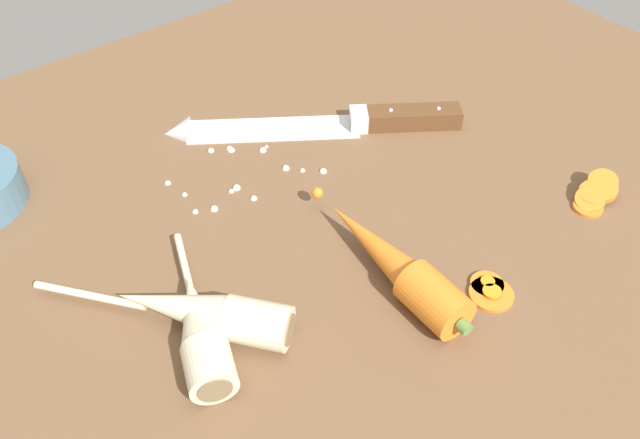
{
  "coord_description": "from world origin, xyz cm",
  "views": [
    {
      "loc": [
        -29.49,
        -39.41,
        47.73
      ],
      "look_at": [
        0.0,
        -2.0,
        1.5
      ],
      "focal_mm": 38.0,
      "sensor_mm": 36.0,
      "label": 1
    }
  ],
  "objects": [
    {
      "name": "chefs_knife",
      "position": [
        9.45,
        12.03,
        0.65
      ],
      "size": [
        30.45,
        22.54,
        4.18
      ],
      "color": "silver",
      "rests_on": "ground_plane"
    },
    {
      "name": "mince_crumbs",
      "position": [
        -0.91,
        10.19,
        0.37
      ],
      "size": [
        15.05,
        11.45,
        0.84
      ],
      "color": "silver",
      "rests_on": "ground_plane"
    },
    {
      "name": "carrot_slice_stray_near",
      "position": [
        7.01,
        -18.19,
        0.36
      ],
      "size": [
        4.07,
        4.07,
        0.7
      ],
      "color": "orange",
      "rests_on": "ground_plane"
    },
    {
      "name": "whole_carrot",
      "position": [
        1.37,
        -11.42,
        2.1
      ],
      "size": [
        4.69,
        21.84,
        4.2
      ],
      "color": "orange",
      "rests_on": "ground_plane"
    },
    {
      "name": "ground_plane",
      "position": [
        0.0,
        0.0,
        -2.0
      ],
      "size": [
        120.0,
        90.0,
        4.0
      ],
      "primitive_type": "cube",
      "color": "brown"
    },
    {
      "name": "carrot_slice_stray_mid",
      "position": [
        7.59,
        -17.17,
        0.36
      ],
      "size": [
        3.1,
        3.1,
        0.7
      ],
      "color": "orange",
      "rests_on": "ground_plane"
    },
    {
      "name": "parsnip_mid_left",
      "position": [
        -15.21,
        -5.08,
        1.98
      ],
      "size": [
        16.45,
        20.21,
        4.0
      ],
      "color": "beige",
      "rests_on": "ground_plane"
    },
    {
      "name": "carrot_slice_stack",
      "position": [
        25.19,
        -16.17,
        0.84
      ],
      "size": [
        6.24,
        3.87,
        2.66
      ],
      "color": "orange",
      "rests_on": "ground_plane"
    },
    {
      "name": "parsnip_front",
      "position": [
        -16.32,
        -6.65,
        1.98
      ],
      "size": [
        8.57,
        18.06,
        4.0
      ],
      "color": "beige",
      "rests_on": "ground_plane"
    }
  ]
}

